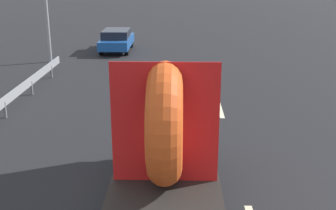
% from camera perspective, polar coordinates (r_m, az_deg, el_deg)
% --- Properties ---
extents(ground_plane, '(120.00, 120.00, 0.00)m').
position_cam_1_polar(ground_plane, '(9.96, -1.94, -10.69)').
color(ground_plane, black).
extents(flatbed_truck, '(2.02, 4.64, 3.25)m').
position_cam_1_polar(flatbed_truck, '(9.15, -0.09, -2.39)').
color(flatbed_truck, black).
rests_on(flatbed_truck, ground_plane).
extents(distant_sedan, '(1.67, 3.89, 1.27)m').
position_cam_1_polar(distant_sedan, '(25.72, -6.84, 8.64)').
color(distant_sedan, black).
rests_on(distant_sedan, ground_plane).
extents(guardrail, '(0.10, 10.78, 0.71)m').
position_cam_1_polar(guardrail, '(16.24, -19.25, 1.74)').
color(guardrail, gray).
rests_on(guardrail, ground_plane).
extents(lane_dash_left_far, '(0.16, 2.65, 0.01)m').
position_cam_1_polar(lane_dash_left_far, '(14.62, -6.27, -1.22)').
color(lane_dash_left_far, beige).
rests_on(lane_dash_left_far, ground_plane).
extents(lane_dash_right_far, '(0.16, 2.50, 0.01)m').
position_cam_1_polar(lane_dash_right_far, '(15.45, 6.82, -0.19)').
color(lane_dash_right_far, beige).
rests_on(lane_dash_right_far, ground_plane).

